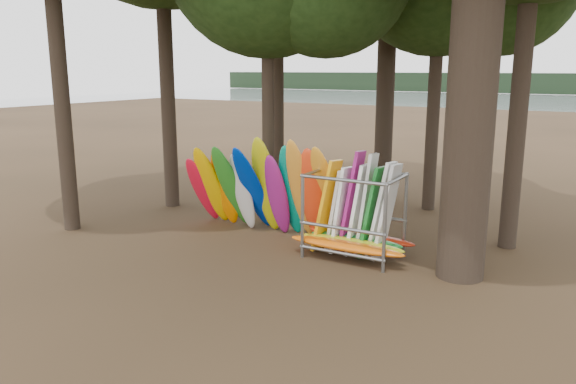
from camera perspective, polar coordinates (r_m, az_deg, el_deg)
The scene contains 5 objects.
ground at distance 15.12m, azimuth -2.39°, elevation -6.31°, with size 120.00×120.00×0.00m, color #47331E.
lake at distance 72.61m, azimuth 24.36°, elevation 7.50°, with size 160.00×160.00×0.00m, color gray.
far_shore at distance 122.31m, azimuth 27.13°, elevation 9.75°, with size 160.00×4.00×4.00m, color black.
kayak_row at distance 16.64m, azimuth -2.68°, elevation 0.23°, with size 5.06×2.16×3.13m.
storage_rack at distance 14.75m, azimuth 6.76°, elevation -2.69°, with size 3.19×1.52×2.80m.
Camera 1 is at (7.77, -12.03, 4.85)m, focal length 35.00 mm.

